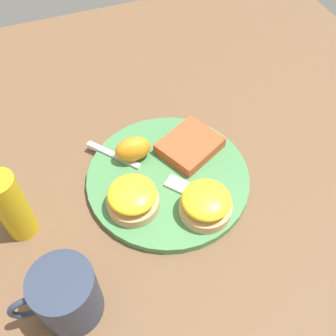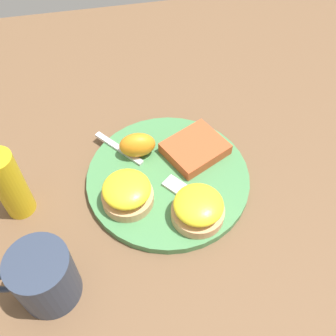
{
  "view_description": "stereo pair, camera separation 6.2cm",
  "coord_description": "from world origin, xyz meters",
  "views": [
    {
      "loc": [
        0.13,
        0.35,
        0.53
      ],
      "look_at": [
        0.0,
        0.0,
        0.03
      ],
      "focal_mm": 42.0,
      "sensor_mm": 36.0,
      "label": 1
    },
    {
      "loc": [
        0.07,
        0.37,
        0.53
      ],
      "look_at": [
        0.0,
        0.0,
        0.03
      ],
      "focal_mm": 42.0,
      "sensor_mm": 36.0,
      "label": 2
    }
  ],
  "objects": [
    {
      "name": "plate",
      "position": [
        0.0,
        0.0,
        0.01
      ],
      "size": [
        0.26,
        0.26,
        0.01
      ],
      "primitive_type": "cylinder",
      "color": "#47844C",
      "rests_on": "ground_plane"
    },
    {
      "name": "ground_plane",
      "position": [
        0.0,
        0.0,
        0.0
      ],
      "size": [
        1.1,
        1.1,
        0.0
      ],
      "primitive_type": "plane",
      "color": "brown"
    },
    {
      "name": "hashbrown_patty",
      "position": [
        -0.05,
        -0.04,
        0.02
      ],
      "size": [
        0.12,
        0.11,
        0.02
      ],
      "primitive_type": "cube",
      "rotation": [
        0.0,
        0.0,
        0.46
      ],
      "color": "#BB4F29",
      "rests_on": "plate"
    },
    {
      "name": "condiment_bottle",
      "position": [
        0.23,
        0.01,
        0.06
      ],
      "size": [
        0.04,
        0.04,
        0.12
      ],
      "primitive_type": "cylinder",
      "color": "gold",
      "rests_on": "ground_plane"
    },
    {
      "name": "sandwich_benedict_right",
      "position": [
        -0.03,
        0.08,
        0.04
      ],
      "size": [
        0.08,
        0.08,
        0.05
      ],
      "color": "tan",
      "rests_on": "plate"
    },
    {
      "name": "orange_wedge",
      "position": [
        0.04,
        -0.06,
        0.04
      ],
      "size": [
        0.06,
        0.04,
        0.04
      ],
      "primitive_type": "ellipsoid",
      "rotation": [
        0.0,
        0.0,
        6.24
      ],
      "color": "orange",
      "rests_on": "plate"
    },
    {
      "name": "fork",
      "position": [
        0.03,
        -0.02,
        0.02
      ],
      "size": [
        0.14,
        0.16,
        0.0
      ],
      "color": "silver",
      "rests_on": "plate"
    },
    {
      "name": "sandwich_benedict_left",
      "position": [
        0.07,
        0.04,
        0.04
      ],
      "size": [
        0.08,
        0.08,
        0.05
      ],
      "color": "tan",
      "rests_on": "plate"
    },
    {
      "name": "cup",
      "position": [
        0.19,
        0.15,
        0.05
      ],
      "size": [
        0.11,
        0.08,
        0.09
      ],
      "color": "#2D384C",
      "rests_on": "ground_plane"
    }
  ]
}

